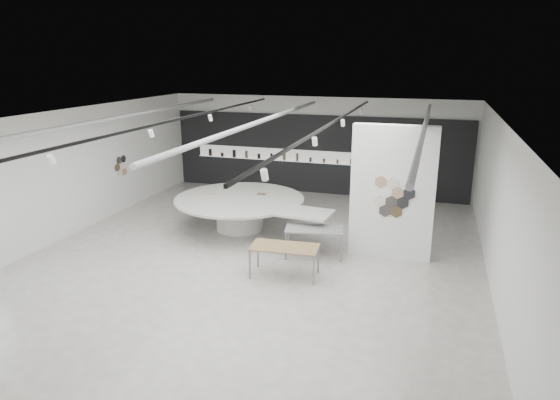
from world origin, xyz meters
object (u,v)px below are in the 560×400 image
(sample_table_wood, at_px, (285,249))
(kitchen_counter, at_px, (407,192))
(partition_column, at_px, (392,193))
(sample_table_stone, at_px, (314,231))
(display_island, at_px, (242,209))

(sample_table_wood, xyz_separation_m, kitchen_counter, (2.47, 7.61, -0.31))
(partition_column, bearing_deg, sample_table_stone, -162.18)
(display_island, distance_m, sample_table_wood, 3.72)
(partition_column, height_order, sample_table_stone, partition_column)
(display_island, xyz_separation_m, kitchen_counter, (4.77, 4.69, -0.26))
(display_island, height_order, kitchen_counter, kitchen_counter)
(display_island, bearing_deg, sample_table_stone, -22.37)
(display_island, xyz_separation_m, sample_table_stone, (2.69, -1.46, 0.06))
(sample_table_wood, relative_size, sample_table_stone, 1.03)
(sample_table_wood, bearing_deg, sample_table_stone, 74.83)
(partition_column, distance_m, sample_table_wood, 3.33)
(sample_table_stone, bearing_deg, partition_column, 17.82)
(sample_table_stone, relative_size, kitchen_counter, 1.13)
(kitchen_counter, bearing_deg, sample_table_wood, -112.17)
(partition_column, distance_m, kitchen_counter, 5.69)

